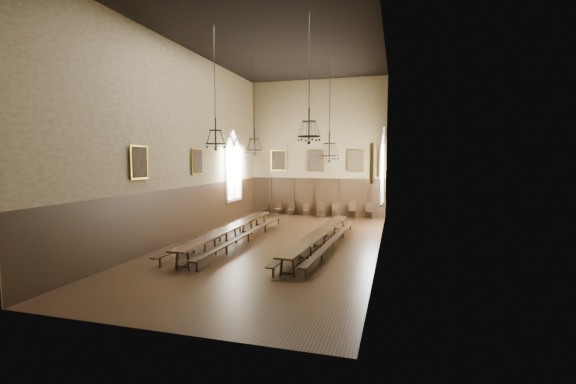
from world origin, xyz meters
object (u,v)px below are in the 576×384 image
at_px(chair_0, 264,211).
at_px(chair_6, 352,213).
at_px(bench_right_inner, 307,240).
at_px(chair_2, 291,212).
at_px(chair_1, 278,211).
at_px(bench_left_inner, 248,236).
at_px(bench_right_outer, 334,242).
at_px(chair_4, 320,213).
at_px(chair_5, 335,213).
at_px(table_left, 231,235).
at_px(chair_7, 369,214).
at_px(chair_3, 306,212).
at_px(chandelier_back_right, 329,149).
at_px(chandelier_front_right, 309,128).
at_px(bench_left_outer, 220,236).
at_px(chandelier_back_left, 255,144).
at_px(chandelier_front_left, 216,136).
at_px(table_right, 319,240).

relative_size(chair_0, chair_6, 0.85).
xyz_separation_m(bench_right_inner, chair_2, (-3.06, 8.61, -0.02)).
relative_size(chair_0, chair_1, 0.99).
xyz_separation_m(bench_left_inner, chair_1, (-1.22, 8.41, -0.03)).
bearing_deg(bench_right_outer, chair_4, 104.74).
distance_m(chair_4, chair_5, 1.00).
xyz_separation_m(table_left, bench_right_outer, (4.67, 0.26, -0.11)).
height_order(bench_right_inner, chair_1, chair_1).
distance_m(chair_2, chair_7, 5.13).
bearing_deg(chair_3, bench_left_inner, -112.10).
bearing_deg(chandelier_back_right, bench_right_outer, -75.89).
bearing_deg(chandelier_front_right, bench_left_outer, 154.24).
xyz_separation_m(bench_left_outer, chair_5, (4.05, 8.65, 0.00)).
relative_size(bench_right_inner, chandelier_back_left, 2.04).
height_order(chair_2, chandelier_front_left, chandelier_front_left).
distance_m(bench_left_outer, chair_4, 9.17).
distance_m(chair_5, chandelier_back_left, 7.96).
bearing_deg(chandelier_back_left, bench_left_outer, -102.99).
xyz_separation_m(chair_2, chair_5, (2.99, -0.08, 0.02)).
distance_m(chair_5, chandelier_front_left, 11.97).
distance_m(table_left, chandelier_front_left, 4.77).
distance_m(table_left, table_right, 4.09).
relative_size(chair_3, chair_6, 0.83).
relative_size(bench_left_inner, chandelier_front_right, 2.34).
height_order(chair_6, chandelier_front_right, chandelier_front_right).
bearing_deg(chandelier_back_left, chandelier_front_left, -87.73).
distance_m(bench_left_inner, chair_1, 8.50).
bearing_deg(chair_5, chandelier_front_right, -97.92).
bearing_deg(bench_right_outer, bench_left_outer, -178.28).
xyz_separation_m(bench_left_inner, bench_right_inner, (2.81, -0.17, -0.02)).
height_order(table_left, chandelier_front_left, chandelier_front_left).
bearing_deg(bench_right_inner, chandelier_back_left, 141.40).
xyz_separation_m(bench_left_inner, chandelier_front_right, (3.40, -2.56, 4.65)).
xyz_separation_m(table_right, chandelier_front_right, (0.01, -2.22, 4.59)).
bearing_deg(chair_6, bench_right_inner, -101.01).
relative_size(chair_0, chair_2, 1.01).
bearing_deg(chair_0, chandelier_front_right, -43.18).
bearing_deg(bench_right_outer, chandelier_back_left, 149.59).
bearing_deg(bench_left_outer, bench_right_outer, 1.72).
xyz_separation_m(chair_4, chair_6, (2.06, 0.13, 0.03)).
height_order(table_right, chair_1, chair_1).
bearing_deg(bench_left_inner, chair_6, 65.94).
distance_m(chair_3, chandelier_front_left, 11.69).
distance_m(table_right, chandelier_front_left, 6.15).
distance_m(bench_left_inner, chair_6, 9.31).
bearing_deg(chair_2, chandelier_back_left, -95.98).
xyz_separation_m(chair_0, chandelier_front_left, (1.74, -10.76, 4.49)).
bearing_deg(chair_3, chair_7, -17.47).
height_order(chair_3, chandelier_front_right, chandelier_front_right).
height_order(bench_right_outer, chandelier_back_left, chandelier_back_left).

